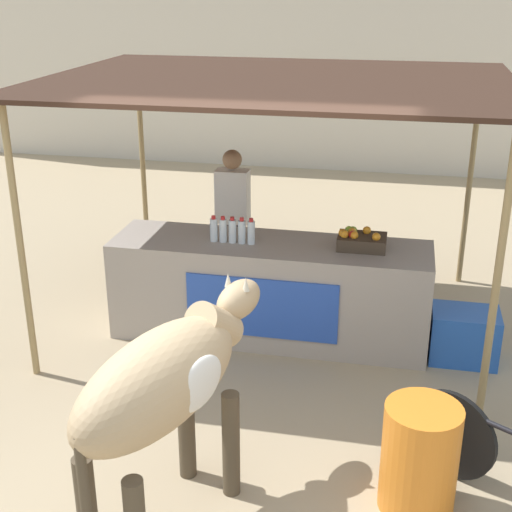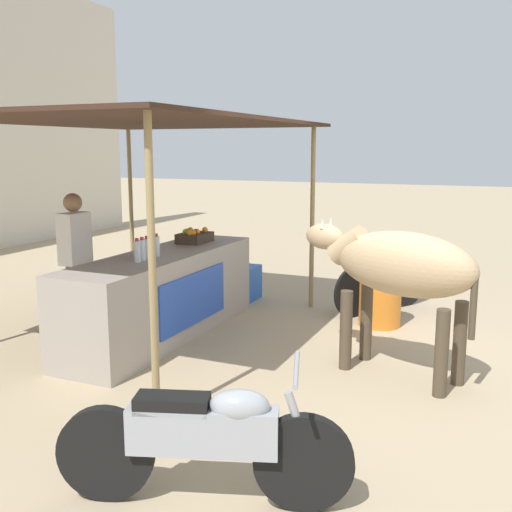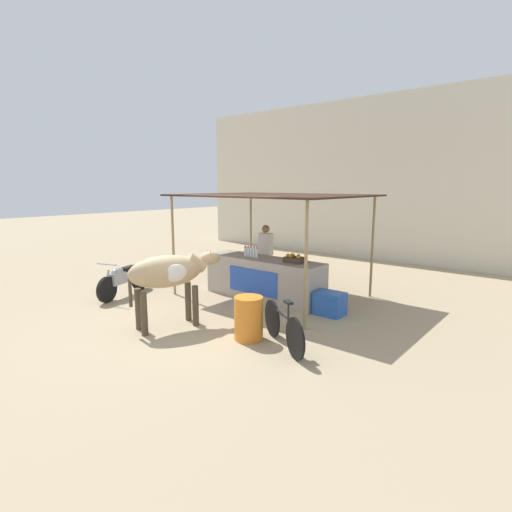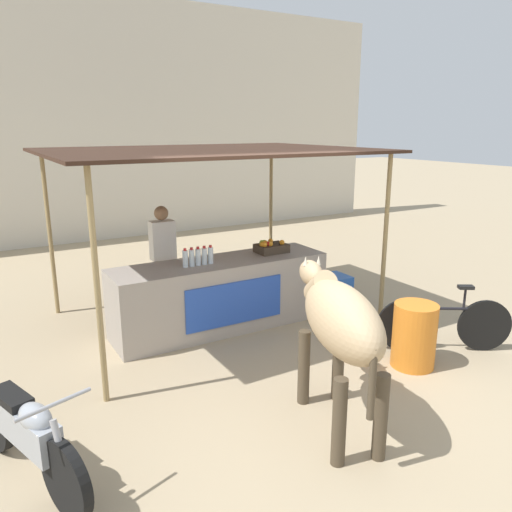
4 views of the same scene
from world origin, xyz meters
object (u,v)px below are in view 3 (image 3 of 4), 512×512
bicycle_leaning (283,327)px  stall_counter (264,278)px  fruit_crate (295,259)px  water_barrel (249,318)px  motorcycle_parked (123,279)px  vendor_behind_counter (266,256)px  cow (169,273)px  cooler_box (330,303)px

bicycle_leaning → stall_counter: bearing=135.0°
fruit_crate → water_barrel: size_ratio=0.58×
stall_counter → bicycle_leaning: bearing=-45.0°
stall_counter → water_barrel: (1.41, -2.17, -0.10)m
fruit_crate → bicycle_leaning: size_ratio=0.31×
motorcycle_parked → bicycle_leaning: size_ratio=1.21×
stall_counter → water_barrel: stall_counter is taller
vendor_behind_counter → bicycle_leaning: bearing=-47.2°
stall_counter → vendor_behind_counter: 1.00m
fruit_crate → bicycle_leaning: 2.54m
stall_counter → vendor_behind_counter: size_ratio=1.82×
cow → bicycle_leaning: cow is taller
vendor_behind_counter → water_barrel: (1.95, -2.93, -0.47)m
fruit_crate → cow: bearing=-109.5°
stall_counter → water_barrel: bearing=-57.0°
stall_counter → bicycle_leaning: (2.06, -2.06, -0.13)m
stall_counter → cow: 2.70m
vendor_behind_counter → bicycle_leaning: (2.61, -2.82, -0.50)m
stall_counter → cow: cow is taller
stall_counter → motorcycle_parked: (-2.70, -2.03, -0.05)m
cooler_box → bicycle_leaning: bearing=-83.0°
cooler_box → water_barrel: bearing=-101.3°
cooler_box → cow: cow is taller
vendor_behind_counter → cow: vendor_behind_counter is taller
cooler_box → motorcycle_parked: bearing=-156.9°
stall_counter → cooler_box: stall_counter is taller
motorcycle_parked → bicycle_leaning: (4.77, -0.04, -0.08)m
fruit_crate → vendor_behind_counter: bearing=152.9°
stall_counter → cooler_box: size_ratio=5.00×
cooler_box → water_barrel: (-0.41, -2.08, 0.14)m
vendor_behind_counter → bicycle_leaning: 3.87m
vendor_behind_counter → bicycle_leaning: vendor_behind_counter is taller
cooler_box → vendor_behind_counter: bearing=160.2°
vendor_behind_counter → cow: bearing=-83.0°
stall_counter → cow: bearing=-92.7°
vendor_behind_counter → water_barrel: 3.55m
vendor_behind_counter → cooler_box: (2.36, -0.85, -0.61)m
cooler_box → water_barrel: size_ratio=0.79×
cow → motorcycle_parked: bearing=166.6°
vendor_behind_counter → cow: size_ratio=0.90×
stall_counter → fruit_crate: 1.00m
cooler_box → motorcycle_parked: motorcycle_parked is taller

